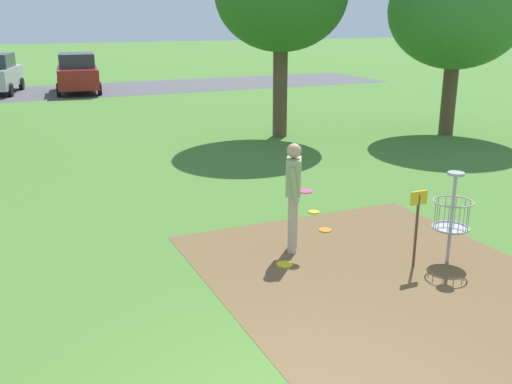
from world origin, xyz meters
name	(u,v)px	position (x,y,z in m)	size (l,w,h in m)	color
dirt_tee_pad	(379,278)	(2.46, 2.39, 0.00)	(4.57, 5.42, 0.01)	brown
disc_golf_basket	(448,215)	(3.66, 2.44, 0.75)	(0.98, 0.58, 1.39)	#9E9EA3
player_throwing	(294,191)	(1.82, 3.79, 0.97)	(0.45, 0.49, 1.71)	tan
frisbee_near_basket	(314,212)	(3.02, 5.24, 0.01)	(0.21, 0.21, 0.02)	gold
frisbee_mid_grass	(325,230)	(2.73, 4.32, 0.01)	(0.23, 0.23, 0.02)	orange
frisbee_far_left	(285,265)	(1.44, 3.32, 0.01)	(0.24, 0.24, 0.02)	gold
tree_mid_left	(457,11)	(10.51, 10.14, 3.67)	(4.01, 4.01, 5.40)	brown
parking_lot_strip	(44,92)	(0.00, 26.14, 0.00)	(36.00, 6.00, 0.01)	#4C4C51
parked_car_center_left	(78,73)	(1.54, 25.39, 0.92)	(2.35, 4.38, 1.84)	maroon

